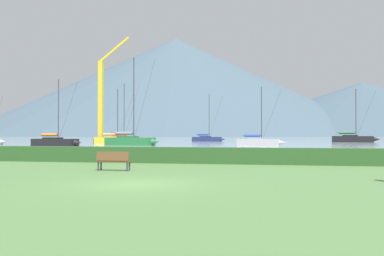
# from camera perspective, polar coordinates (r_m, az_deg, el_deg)

# --- Properties ---
(ground_plane) EXTENTS (1000.00, 1000.00, 0.00)m
(ground_plane) POSITION_cam_1_polar(r_m,az_deg,el_deg) (15.88, -7.45, -7.42)
(ground_plane) COLOR #517A42
(harbor_water) EXTENTS (320.00, 246.00, 0.00)m
(harbor_water) POSITION_cam_1_polar(r_m,az_deg,el_deg) (152.06, 8.93, -1.34)
(harbor_water) COLOR #8C9EA3
(harbor_water) RESTS_ON ground_plane
(hedge_line) EXTENTS (80.00, 1.20, 0.98)m
(hedge_line) POSITION_cam_1_polar(r_m,az_deg,el_deg) (26.47, 0.04, -3.65)
(hedge_line) COLOR #284C23
(hedge_line) RESTS_ON ground_plane
(sailboat_slip_0) EXTENTS (7.63, 2.95, 9.44)m
(sailboat_slip_0) POSITION_cam_1_polar(r_m,az_deg,el_deg) (63.67, -17.68, -1.74)
(sailboat_slip_0) COLOR black
(sailboat_slip_0) RESTS_ON harbor_water
(sailboat_slip_4) EXTENTS (7.21, 2.40, 10.29)m
(sailboat_slip_4) POSITION_cam_1_polar(r_m,az_deg,el_deg) (92.83, 2.04, -1.42)
(sailboat_slip_4) COLOR navy
(sailboat_slip_4) RESTS_ON harbor_water
(sailboat_slip_5) EXTENTS (8.42, 2.96, 12.41)m
(sailboat_slip_5) POSITION_cam_1_polar(r_m,az_deg,el_deg) (92.59, -9.31, -1.35)
(sailboat_slip_5) COLOR red
(sailboat_slip_5) RESTS_ON harbor_water
(sailboat_slip_7) EXTENTS (8.74, 3.87, 13.18)m
(sailboat_slip_7) POSITION_cam_1_polar(r_m,az_deg,el_deg) (64.95, -8.15, -1.64)
(sailboat_slip_7) COLOR #236B38
(sailboat_slip_7) RESTS_ON harbor_water
(sailboat_slip_8) EXTENTS (9.10, 3.92, 10.61)m
(sailboat_slip_8) POSITION_cam_1_polar(r_m,az_deg,el_deg) (91.00, 20.63, -1.32)
(sailboat_slip_8) COLOR black
(sailboat_slip_8) RESTS_ON harbor_water
(sailboat_slip_9) EXTENTS (7.81, 2.70, 9.55)m
(sailboat_slip_9) POSITION_cam_1_polar(r_m,az_deg,el_deg) (75.99, -10.19, -1.56)
(sailboat_slip_9) COLOR gold
(sailboat_slip_9) RESTS_ON harbor_water
(sailboat_slip_10) EXTENTS (7.02, 2.32, 8.60)m
(sailboat_slip_10) POSITION_cam_1_polar(r_m,az_deg,el_deg) (63.01, 8.85, -1.81)
(sailboat_slip_10) COLOR #9E9EA3
(sailboat_slip_10) RESTS_ON harbor_water
(park_bench_under_tree) EXTENTS (1.67, 0.49, 0.95)m
(park_bench_under_tree) POSITION_cam_1_polar(r_m,az_deg,el_deg) (21.53, -10.41, -4.21)
(park_bench_under_tree) COLOR brown
(park_bench_under_tree) RESTS_ON ground_plane
(dock_crane) EXTENTS (6.59, 2.00, 19.74)m
(dock_crane) POSITION_cam_1_polar(r_m,az_deg,el_deg) (82.22, -11.93, 2.87)
(dock_crane) COLOR #333338
(dock_crane) RESTS_ON ground_plane
(distant_hill_west_ridge) EXTENTS (292.01, 292.01, 43.61)m
(distant_hill_west_ridge) POSITION_cam_1_polar(r_m,az_deg,el_deg) (371.54, 7.33, 2.44)
(distant_hill_west_ridge) COLOR slate
(distant_hill_west_ridge) RESTS_ON ground_plane
(distant_hill_central_peak) EXTENTS (231.89, 231.89, 38.45)m
(distant_hill_central_peak) POSITION_cam_1_polar(r_m,az_deg,el_deg) (334.02, 21.61, 2.38)
(distant_hill_central_peak) COLOR #425666
(distant_hill_central_peak) RESTS_ON ground_plane
(distant_hill_east_ridge) EXTENTS (309.70, 309.70, 76.51)m
(distant_hill_east_ridge) POSITION_cam_1_polar(r_m,az_deg,el_deg) (340.45, -2.21, 5.49)
(distant_hill_east_ridge) COLOR #425666
(distant_hill_east_ridge) RESTS_ON ground_plane
(distant_hill_far_shoulder) EXTENTS (351.43, 351.43, 58.65)m
(distant_hill_far_shoulder) POSITION_cam_1_polar(r_m,az_deg,el_deg) (396.74, -3.43, 3.33)
(distant_hill_far_shoulder) COLOR #4C6070
(distant_hill_far_shoulder) RESTS_ON ground_plane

